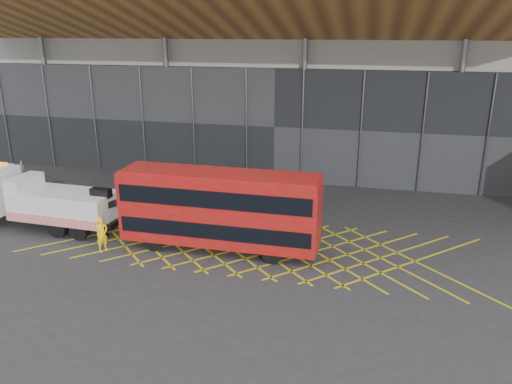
# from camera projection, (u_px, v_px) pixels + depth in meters

# --- Properties ---
(ground_plane) EXTENTS (120.00, 120.00, 0.00)m
(ground_plane) POSITION_uv_depth(u_px,v_px,m) (194.00, 240.00, 26.40)
(ground_plane) COLOR #2B2B2D
(road_markings) EXTENTS (23.16, 7.16, 0.01)m
(road_markings) POSITION_uv_depth(u_px,v_px,m) (253.00, 245.00, 25.70)
(road_markings) COLOR gold
(road_markings) RESTS_ON ground_plane
(construction_building) EXTENTS (55.00, 23.97, 18.00)m
(construction_building) POSITION_uv_depth(u_px,v_px,m) (291.00, 49.00, 40.14)
(construction_building) COLOR gray
(construction_building) RESTS_ON ground_plane
(recovery_truck) EXTENTS (10.05, 2.79, 3.50)m
(recovery_truck) POSITION_uv_depth(u_px,v_px,m) (38.00, 200.00, 27.59)
(recovery_truck) COLOR black
(recovery_truck) RESTS_ON ground_plane
(bus_towed) EXTENTS (9.97, 2.44, 4.04)m
(bus_towed) POSITION_uv_depth(u_px,v_px,m) (219.00, 207.00, 24.61)
(bus_towed) COLOR #9E0F0C
(bus_towed) RESTS_ON ground_plane
(worker) EXTENTS (0.66, 0.77, 1.78)m
(worker) POSITION_uv_depth(u_px,v_px,m) (102.00, 234.00, 24.82)
(worker) COLOR yellow
(worker) RESTS_ON ground_plane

